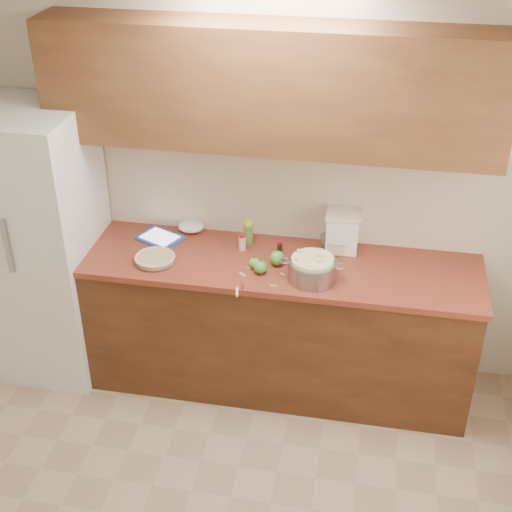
% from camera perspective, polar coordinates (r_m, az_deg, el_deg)
% --- Properties ---
extents(room_shell, '(3.60, 3.60, 3.60)m').
position_cam_1_polar(room_shell, '(2.94, -4.45, -8.89)').
color(room_shell, tan).
rests_on(room_shell, ground).
extents(counter_run, '(2.64, 0.68, 0.92)m').
position_cam_1_polar(counter_run, '(4.59, 0.58, -5.28)').
color(counter_run, '#573018').
rests_on(counter_run, ground).
extents(upper_cabinets, '(2.60, 0.34, 0.70)m').
position_cam_1_polar(upper_cabinets, '(4.04, 1.09, 13.33)').
color(upper_cabinets, brown).
rests_on(upper_cabinets, room_shell).
extents(fridge, '(0.70, 0.70, 1.80)m').
position_cam_1_polar(fridge, '(4.74, -16.86, 0.88)').
color(fridge, silver).
rests_on(fridge, ground).
extents(pie, '(0.26, 0.26, 0.04)m').
position_cam_1_polar(pie, '(4.36, -8.09, -0.22)').
color(pie, silver).
rests_on(pie, counter_run).
extents(colander, '(0.38, 0.28, 0.14)m').
position_cam_1_polar(colander, '(4.14, 4.52, -1.05)').
color(colander, gray).
rests_on(colander, counter_run).
extents(flour_canister, '(0.22, 0.22, 0.26)m').
position_cam_1_polar(flour_canister, '(4.43, 6.93, 2.10)').
color(flour_canister, white).
rests_on(flour_canister, counter_run).
extents(tablet, '(0.32, 0.29, 0.02)m').
position_cam_1_polar(tablet, '(4.60, -7.70, 1.44)').
color(tablet, '#2647B7').
rests_on(tablet, counter_run).
extents(paring_knife, '(0.05, 0.16, 0.02)m').
position_cam_1_polar(paring_knife, '(4.04, -1.46, -2.82)').
color(paring_knife, gray).
rests_on(paring_knife, counter_run).
extents(lemon_bottle, '(0.06, 0.06, 0.16)m').
position_cam_1_polar(lemon_bottle, '(4.48, -0.61, 1.89)').
color(lemon_bottle, '#4C8C38').
rests_on(lemon_bottle, counter_run).
extents(cinnamon_shaker, '(0.04, 0.04, 0.11)m').
position_cam_1_polar(cinnamon_shaker, '(4.42, -1.10, 1.10)').
color(cinnamon_shaker, beige).
rests_on(cinnamon_shaker, counter_run).
extents(vanilla_bottle, '(0.03, 0.03, 0.09)m').
position_cam_1_polar(vanilla_bottle, '(4.38, 1.91, 0.63)').
color(vanilla_bottle, black).
rests_on(vanilla_bottle, counter_run).
extents(mixing_bowl, '(0.22, 0.22, 0.08)m').
position_cam_1_polar(mixing_bowl, '(4.47, 6.51, 1.09)').
color(mixing_bowl, silver).
rests_on(mixing_bowl, counter_run).
extents(paper_towel, '(0.17, 0.14, 0.07)m').
position_cam_1_polar(paper_towel, '(4.65, -5.22, 2.36)').
color(paper_towel, white).
rests_on(paper_towel, counter_run).
extents(apple_left, '(0.07, 0.07, 0.08)m').
position_cam_1_polar(apple_left, '(4.24, -0.13, -0.58)').
color(apple_left, green).
rests_on(apple_left, counter_run).
extents(apple_center, '(0.09, 0.09, 0.10)m').
position_cam_1_polar(apple_center, '(4.27, 1.71, -0.18)').
color(apple_center, green).
rests_on(apple_center, counter_run).
extents(apple_front, '(0.08, 0.08, 0.09)m').
position_cam_1_polar(apple_front, '(4.19, 0.35, -0.91)').
color(apple_front, green).
rests_on(apple_front, counter_run).
extents(peel_a, '(0.05, 0.04, 0.00)m').
position_cam_1_polar(peel_a, '(4.20, -1.10, -1.47)').
color(peel_a, '#82A751').
rests_on(peel_a, counter_run).
extents(peel_b, '(0.04, 0.03, 0.00)m').
position_cam_1_polar(peel_b, '(4.20, 2.13, -1.45)').
color(peel_b, '#82A751').
rests_on(peel_b, counter_run).
extents(peel_c, '(0.04, 0.03, 0.00)m').
position_cam_1_polar(peel_c, '(4.26, -0.57, -0.96)').
color(peel_c, '#82A751').
rests_on(peel_c, counter_run).
extents(peel_d, '(0.04, 0.03, 0.00)m').
position_cam_1_polar(peel_d, '(4.10, 1.41, -2.39)').
color(peel_d, '#82A751').
rests_on(peel_d, counter_run).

